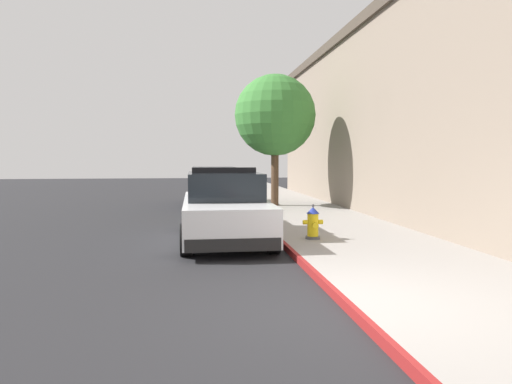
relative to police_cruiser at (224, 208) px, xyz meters
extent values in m
cube|color=#232326|center=(-3.07, 4.64, -0.84)|extent=(33.80, 60.00, 0.20)
cube|color=gray|center=(2.93, 4.64, -0.68)|extent=(3.44, 60.00, 0.13)
cube|color=maroon|center=(1.17, 4.64, -0.68)|extent=(0.08, 60.00, 0.13)
cube|color=gray|center=(8.38, 2.07, 2.31)|extent=(7.46, 26.99, 6.11)
cube|color=#473D33|center=(8.38, 2.07, 5.54)|extent=(7.70, 27.23, 0.36)
cube|color=black|center=(4.69, 2.07, 2.62)|extent=(0.06, 1.30, 1.10)
cube|color=black|center=(4.69, 9.63, 2.62)|extent=(0.06, 1.30, 1.10)
cube|color=white|center=(0.00, -0.04, -0.16)|extent=(1.84, 4.80, 0.76)
cube|color=black|center=(0.00, 0.11, 0.52)|extent=(1.64, 2.50, 0.60)
cube|color=black|center=(0.00, -2.38, -0.42)|extent=(1.76, 0.16, 0.24)
cube|color=black|center=(0.00, 2.30, -0.42)|extent=(1.76, 0.16, 0.24)
cylinder|color=black|center=(-0.86, 1.66, -0.42)|extent=(0.22, 0.64, 0.64)
cylinder|color=black|center=(0.86, 1.66, -0.42)|extent=(0.22, 0.64, 0.64)
cylinder|color=black|center=(-0.86, -1.74, -0.42)|extent=(0.22, 0.64, 0.64)
cylinder|color=black|center=(0.86, -1.74, -0.42)|extent=(0.22, 0.64, 0.64)
cube|color=black|center=(0.00, 0.06, 0.88)|extent=(1.48, 0.20, 0.12)
cube|color=red|center=(-0.35, 0.06, 0.88)|extent=(0.44, 0.18, 0.11)
cube|color=#1E33E0|center=(0.35, 0.06, 0.88)|extent=(0.44, 0.18, 0.11)
cube|color=black|center=(0.09, 7.87, -0.16)|extent=(1.84, 4.80, 0.76)
cube|color=black|center=(0.09, 8.02, 0.52)|extent=(1.64, 2.50, 0.60)
cube|color=black|center=(0.09, 5.53, -0.42)|extent=(1.76, 0.16, 0.24)
cube|color=black|center=(0.09, 10.21, -0.42)|extent=(1.76, 0.16, 0.24)
cylinder|color=black|center=(-0.77, 9.57, -0.42)|extent=(0.22, 0.64, 0.64)
cylinder|color=black|center=(0.95, 9.57, -0.42)|extent=(0.22, 0.64, 0.64)
cylinder|color=black|center=(-0.77, 6.17, -0.42)|extent=(0.22, 0.64, 0.64)
cylinder|color=black|center=(0.95, 6.17, -0.42)|extent=(0.22, 0.64, 0.64)
cylinder|color=#4C4C51|center=(1.87, -0.91, -0.58)|extent=(0.32, 0.32, 0.06)
cylinder|color=yellow|center=(1.87, -0.91, -0.30)|extent=(0.24, 0.24, 0.50)
cone|color=navy|center=(1.87, -0.91, 0.02)|extent=(0.28, 0.28, 0.14)
cylinder|color=#4C4C51|center=(1.87, -0.91, 0.12)|extent=(0.05, 0.05, 0.06)
cylinder|color=yellow|center=(1.70, -0.91, -0.24)|extent=(0.10, 0.10, 0.10)
cylinder|color=yellow|center=(2.04, -0.91, -0.24)|extent=(0.10, 0.10, 0.10)
cylinder|color=yellow|center=(1.87, -1.09, -0.29)|extent=(0.13, 0.12, 0.13)
cylinder|color=brown|center=(2.31, 6.39, 0.54)|extent=(0.28, 0.28, 2.31)
sphere|color=#387A33|center=(2.31, 6.39, 2.74)|extent=(2.99, 2.99, 2.99)
camera|label=1|loc=(-0.70, -10.79, 1.15)|focal=32.80mm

